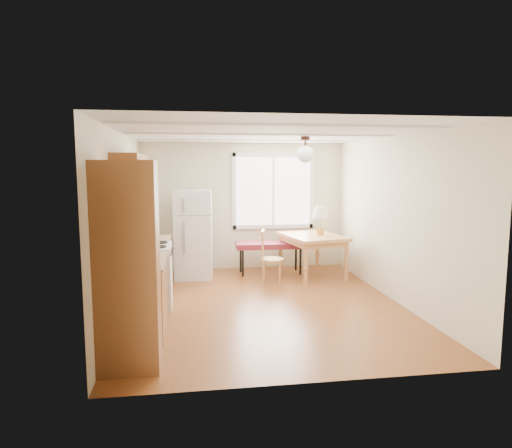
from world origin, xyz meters
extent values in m
cube|color=#5E2E13|center=(0.00, 0.00, 0.00)|extent=(4.60, 5.60, 0.12)
cube|color=white|center=(0.00, 0.00, 2.50)|extent=(4.60, 5.60, 0.12)
cube|color=beige|center=(0.00, 2.50, 1.25)|extent=(4.60, 0.10, 2.50)
cube|color=beige|center=(0.00, -2.50, 1.25)|extent=(4.60, 0.10, 2.50)
cube|color=beige|center=(-2.00, 0.00, 1.25)|extent=(0.10, 5.60, 2.50)
cube|color=beige|center=(2.00, 0.00, 1.25)|extent=(0.10, 5.60, 2.50)
cube|color=brown|center=(-1.70, -1.85, 1.05)|extent=(0.60, 0.60, 2.10)
cube|color=brown|center=(-1.70, -0.85, 0.43)|extent=(0.60, 1.10, 0.86)
cube|color=#A28165|center=(-1.69, -0.85, 0.88)|extent=(0.62, 1.14, 0.04)
cube|color=silver|center=(-1.68, 0.20, 0.45)|extent=(0.65, 0.76, 0.90)
cube|color=brown|center=(-1.70, 0.95, 0.43)|extent=(0.60, 0.60, 0.86)
cube|color=brown|center=(-1.83, -0.15, 1.85)|extent=(0.33, 1.60, 0.70)
cube|color=white|center=(0.60, 2.48, 1.55)|extent=(1.50, 0.02, 1.35)
cylinder|color=black|center=(0.70, 0.40, 2.46)|extent=(0.14, 0.14, 0.06)
cylinder|color=black|center=(0.70, 0.40, 2.36)|extent=(0.03, 0.03, 0.16)
sphere|color=white|center=(0.70, 0.40, 2.22)|extent=(0.26, 0.26, 0.26)
cube|color=silver|center=(-1.00, 1.84, 0.81)|extent=(0.72, 0.72, 1.61)
cube|color=gray|center=(-1.00, 1.51, 1.19)|extent=(0.66, 0.02, 0.02)
cube|color=gray|center=(-1.17, 1.49, 0.97)|extent=(0.03, 0.03, 0.97)
cube|color=maroon|center=(0.44, 1.93, 0.55)|extent=(1.32, 0.52, 0.10)
cylinder|color=black|center=(-0.10, 1.75, 0.25)|extent=(0.04, 0.04, 0.50)
cylinder|color=black|center=(0.99, 1.75, 0.25)|extent=(0.04, 0.04, 0.50)
cylinder|color=black|center=(-0.10, 2.12, 0.25)|extent=(0.04, 0.04, 0.50)
cylinder|color=black|center=(0.99, 2.12, 0.25)|extent=(0.04, 0.04, 0.50)
cube|color=#B47C45|center=(1.17, 1.60, 0.75)|extent=(1.16, 1.41, 0.06)
cube|color=#B47C45|center=(1.17, 1.60, 0.67)|extent=(1.04, 1.29, 0.10)
cylinder|color=#B47C45|center=(0.89, 0.98, 0.36)|extent=(0.07, 0.07, 0.72)
cylinder|color=#B47C45|center=(1.67, 1.13, 0.36)|extent=(0.07, 0.07, 0.72)
cylinder|color=#B47C45|center=(0.68, 2.07, 0.36)|extent=(0.07, 0.07, 0.72)
cylinder|color=#B47C45|center=(1.46, 2.22, 0.36)|extent=(0.07, 0.07, 0.72)
cylinder|color=#B47C45|center=(0.35, 1.23, 0.41)|extent=(0.40, 0.40, 0.05)
cylinder|color=#B47C45|center=(0.18, 1.12, 0.21)|extent=(0.04, 0.04, 0.41)
cylinder|color=#B47C45|center=(0.45, 1.06, 0.21)|extent=(0.04, 0.04, 0.41)
cylinder|color=#B47C45|center=(0.25, 1.39, 0.21)|extent=(0.04, 0.04, 0.41)
cylinder|color=#B47C45|center=(0.52, 1.33, 0.21)|extent=(0.04, 0.04, 0.41)
cylinder|color=gold|center=(1.31, 1.56, 0.84)|extent=(0.14, 0.14, 0.12)
cylinder|color=gold|center=(1.31, 1.56, 1.00)|extent=(0.02, 0.02, 0.20)
cone|color=white|center=(1.31, 1.56, 1.21)|extent=(0.31, 0.31, 0.20)
cube|color=black|center=(-1.72, -1.30, 0.94)|extent=(0.19, 0.23, 0.08)
cube|color=black|center=(-1.72, -1.39, 1.12)|extent=(0.19, 0.07, 0.29)
cylinder|color=black|center=(-1.72, -1.25, 1.04)|extent=(0.14, 0.14, 0.12)
cylinder|color=red|center=(-1.80, -0.40, 0.99)|extent=(0.13, 0.13, 0.19)
sphere|color=red|center=(-1.80, -0.40, 1.12)|extent=(0.07, 0.07, 0.07)
camera|label=1|loc=(-1.10, -6.47, 2.04)|focal=32.00mm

